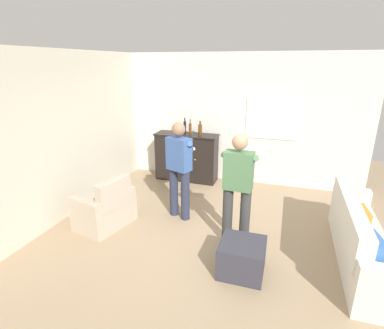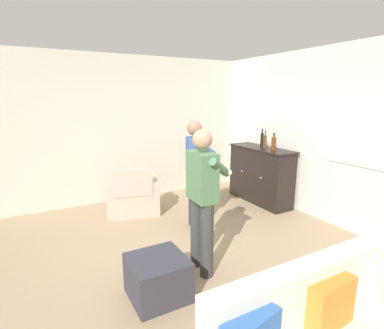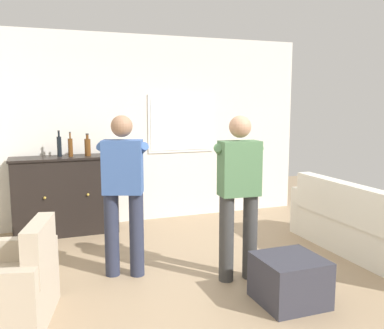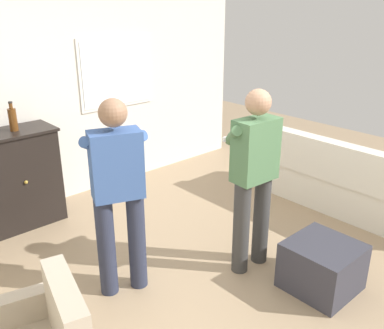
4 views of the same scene
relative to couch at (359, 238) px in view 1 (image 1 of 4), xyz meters
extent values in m
plane|color=#9E8466|center=(-2.02, -0.15, -0.34)|extent=(10.40, 10.40, 0.00)
cube|color=silver|center=(-2.02, 2.51, 1.06)|extent=(5.20, 0.12, 2.80)
cube|color=silver|center=(-1.40, 2.44, 1.14)|extent=(1.06, 0.02, 0.89)
cube|color=white|center=(-1.40, 2.44, 1.14)|extent=(0.98, 0.03, 0.81)
cube|color=beige|center=(-4.68, -0.15, 1.06)|extent=(0.12, 5.20, 2.80)
cube|color=silver|center=(0.05, 0.00, -0.13)|extent=(0.55, 1.93, 0.42)
cube|color=silver|center=(-0.16, 0.00, 0.30)|extent=(0.18, 1.93, 0.45)
cube|color=silver|center=(0.05, 1.04, -0.02)|extent=(0.55, 0.18, 0.64)
cube|color=silver|center=(0.05, -1.04, -0.02)|extent=(0.55, 0.18, 0.64)
cube|color=beige|center=(-0.03, 0.71, 0.26)|extent=(0.15, 0.40, 0.36)
cube|color=orange|center=(-0.03, 0.00, 0.26)|extent=(0.17, 0.41, 0.36)
cube|color=#386BB7|center=(-0.03, -0.71, 0.26)|extent=(0.21, 0.42, 0.36)
cube|color=#B2A38E|center=(-3.82, -0.23, -0.14)|extent=(0.77, 0.77, 0.40)
cube|color=#B2A38E|center=(-3.56, -0.29, 0.28)|extent=(0.29, 0.65, 0.45)
cube|color=#B2A38E|center=(-3.91, -0.60, -0.04)|extent=(0.65, 0.27, 0.60)
cube|color=#B2A38E|center=(-3.73, 0.14, -0.04)|extent=(0.65, 0.27, 0.60)
cube|color=black|center=(-3.19, 2.15, 0.18)|extent=(1.38, 0.44, 1.05)
cube|color=black|center=(-3.19, 2.15, 0.72)|extent=(1.42, 0.48, 0.03)
sphere|color=#B79338|center=(-3.46, 1.91, 0.23)|extent=(0.04, 0.04, 0.04)
sphere|color=#B79338|center=(-2.91, 1.91, 0.23)|extent=(0.04, 0.04, 0.04)
cylinder|color=#593314|center=(-2.87, 2.14, 0.85)|extent=(0.08, 0.08, 0.23)
cylinder|color=#593314|center=(-2.87, 2.14, 1.00)|extent=(0.04, 0.04, 0.06)
cylinder|color=#262626|center=(-2.87, 2.14, 1.03)|extent=(0.04, 0.04, 0.02)
cylinder|color=#593314|center=(-3.10, 2.14, 0.85)|extent=(0.06, 0.06, 0.24)
cylinder|color=#593314|center=(-3.10, 2.14, 1.01)|extent=(0.02, 0.02, 0.08)
cylinder|color=#262626|center=(-3.10, 2.14, 1.06)|extent=(0.02, 0.02, 0.02)
cylinder|color=black|center=(-3.24, 2.19, 0.87)|extent=(0.06, 0.06, 0.27)
cylinder|color=black|center=(-3.24, 2.19, 1.04)|extent=(0.03, 0.03, 0.07)
cylinder|color=#262626|center=(-3.24, 2.19, 1.08)|extent=(0.03, 0.03, 0.02)
cube|color=#33333D|center=(-1.45, -0.72, -0.13)|extent=(0.56, 0.56, 0.43)
cylinder|color=#282D42|center=(-2.85, 0.46, 0.10)|extent=(0.15, 0.15, 0.88)
cylinder|color=#282D42|center=(-2.61, 0.37, 0.10)|extent=(0.15, 0.15, 0.88)
cube|color=#385693|center=(-2.73, 0.42, 0.81)|extent=(0.45, 0.35, 0.55)
sphere|color=#8C664C|center=(-2.73, 0.42, 1.23)|extent=(0.22, 0.22, 0.22)
cylinder|color=#385693|center=(-2.78, 0.61, 0.92)|extent=(0.41, 0.32, 0.29)
cylinder|color=#385693|center=(-2.56, 0.53, 0.92)|extent=(0.20, 0.44, 0.29)
cube|color=white|center=(-2.61, 0.72, 0.84)|extent=(0.15, 0.09, 0.04)
cylinder|color=#383838|center=(-1.78, -0.08, 0.10)|extent=(0.15, 0.15, 0.88)
cylinder|color=#383838|center=(-1.52, -0.09, 0.10)|extent=(0.15, 0.15, 0.88)
cube|color=#4C754C|center=(-1.65, -0.09, 0.81)|extent=(0.41, 0.25, 0.55)
sphere|color=tan|center=(-1.65, -0.09, 1.23)|extent=(0.22, 0.22, 0.22)
cylinder|color=#4C754C|center=(-1.76, 0.08, 0.92)|extent=(0.35, 0.39, 0.29)
cylinder|color=#4C754C|center=(-1.53, 0.07, 0.92)|extent=(0.31, 0.42, 0.29)
cube|color=white|center=(-1.63, 0.23, 0.84)|extent=(0.15, 0.05, 0.04)
camera|label=1|loc=(-1.07, -4.01, 2.24)|focal=28.00mm
camera|label=2|loc=(1.11, -1.73, 1.67)|focal=28.00mm
camera|label=3|loc=(-3.57, -3.86, 1.46)|focal=40.00mm
camera|label=4|loc=(-4.37, -2.27, 2.02)|focal=40.00mm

